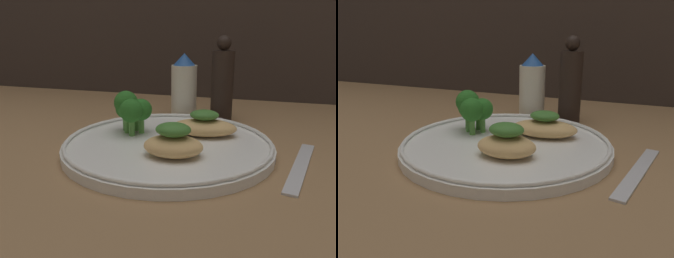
% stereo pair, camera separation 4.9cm
% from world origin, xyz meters
% --- Properties ---
extents(ground_plane, '(1.80, 1.80, 0.01)m').
position_xyz_m(ground_plane, '(0.00, 0.00, -0.01)').
color(ground_plane, '#936D47').
extents(plate, '(0.32, 0.32, 0.02)m').
position_xyz_m(plate, '(0.00, 0.00, 0.01)').
color(plate, white).
rests_on(plate, ground_plane).
extents(grilled_meat_front, '(0.08, 0.06, 0.05)m').
position_xyz_m(grilled_meat_front, '(0.02, -0.06, 0.03)').
color(grilled_meat_front, tan).
rests_on(grilled_meat_front, plate).
extents(grilled_meat_middle, '(0.11, 0.07, 0.04)m').
position_xyz_m(grilled_meat_middle, '(0.05, 0.05, 0.03)').
color(grilled_meat_middle, tan).
rests_on(grilled_meat_middle, plate).
extents(broccoli_bunch, '(0.07, 0.06, 0.07)m').
position_xyz_m(broccoli_bunch, '(-0.07, 0.03, 0.05)').
color(broccoli_bunch, '#569942').
rests_on(broccoli_bunch, plate).
extents(sauce_bottle, '(0.05, 0.05, 0.13)m').
position_xyz_m(sauce_bottle, '(-0.03, 0.20, 0.06)').
color(sauce_bottle, silver).
rests_on(sauce_bottle, ground_plane).
extents(pepper_grinder, '(0.04, 0.04, 0.17)m').
position_xyz_m(pepper_grinder, '(0.05, 0.20, 0.08)').
color(pepper_grinder, black).
rests_on(pepper_grinder, ground_plane).
extents(fork, '(0.05, 0.19, 0.01)m').
position_xyz_m(fork, '(0.19, -0.01, 0.00)').
color(fork, silver).
rests_on(fork, ground_plane).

